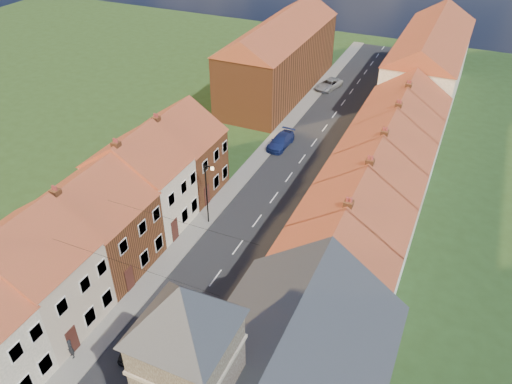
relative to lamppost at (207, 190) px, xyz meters
The scene contains 20 objects.
road 11.27m from the lamppost, 69.13° to the left, with size 7.00×90.00×0.02m, color black.
pavement_left 10.60m from the lamppost, 93.36° to the left, with size 1.80×90.00×0.12m, color gray.
pavement_right 13.40m from the lamppost, 50.61° to the left, with size 1.80×90.00×0.12m, color gray.
cottage_r_tudor 15.01m from the lamppost, 29.18° to the right, with size 8.30×5.20×9.00m.
cottage_r_white_near 13.28m from the lamppost, ahead, with size 8.30×6.00×9.00m.
cottage_r_cream_mid 13.60m from the lamppost, 14.93° to the left, with size 8.30×5.20×9.00m.
cottage_r_pink 15.87m from the lamppost, 34.16° to the left, with size 8.30×6.00×9.00m.
cottage_r_white_far 19.42m from the lamppost, 47.48° to the left, with size 8.30×5.20×9.00m.
cottage_r_cream_far 23.68m from the lamppost, 56.35° to the left, with size 8.30×6.00×9.00m.
cottage_l_cream 15.49m from the lamppost, 110.79° to the right, with size 8.30×6.30×9.10m.
cottage_l_white 9.78m from the lamppost, 124.27° to the right, with size 8.30×6.90×8.80m.
cottage_l_brick_mid 5.91m from the lamppost, 160.41° to the right, with size 8.30×5.70×9.10m.
cottage_l_pink 6.75m from the lamppost, 144.97° to the left, with size 8.30×6.30×8.80m.
block_right_far 37.42m from the lamppost, 69.46° to the left, with size 8.30×24.20×10.50m.
block_left_far 30.55m from the lamppost, 100.37° to the left, with size 8.30×24.20×10.50m.
lamppost is the anchor object (origin of this frame).
car_near 14.38m from the lamppost, 80.58° to the right, with size 1.57×3.91×1.33m, color black.
car_far 15.92m from the lamppost, 87.76° to the left, with size 1.89×4.64×1.35m, color navy.
car_distant 33.76m from the lamppost, 88.96° to the left, with size 2.16×4.69×1.30m, color #B6BABE.
pedestrian_left 16.72m from the lamppost, 94.47° to the right, with size 0.56×0.37×1.55m, color black.
Camera 1 is at (14.58, -10.57, 27.86)m, focal length 35.00 mm.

